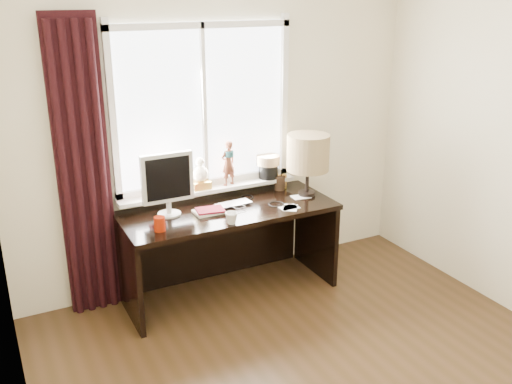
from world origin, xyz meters
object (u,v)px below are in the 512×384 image
desk (224,232)px  mug (231,218)px  red_cup (160,224)px  laptop (234,204)px  table_lamp (308,153)px  monitor (168,181)px

desk → mug: bearing=-105.5°
red_cup → desk: 0.74m
desk → laptop: bearing=-41.4°
laptop → desk: (-0.06, 0.06, -0.26)m
mug → desk: mug is taller
mug → table_lamp: size_ratio=0.18×
mug → desk: (0.11, 0.39, -0.29)m
red_cup → mug: bearing=-12.5°
laptop → red_cup: size_ratio=2.76×
monitor → table_lamp: bearing=-4.8°
table_lamp → red_cup: bearing=-173.2°
table_lamp → laptop: bearing=174.7°
desk → table_lamp: table_lamp is taller
mug → monitor: size_ratio=0.19×
laptop → red_cup: 0.72m
laptop → table_lamp: table_lamp is taller
mug → table_lamp: bearing=18.4°
laptop → monitor: bearing=172.4°
mug → monitor: monitor is taller
red_cup → desk: red_cup is taller
monitor → desk: bearing=2.2°
mug → desk: size_ratio=0.05×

